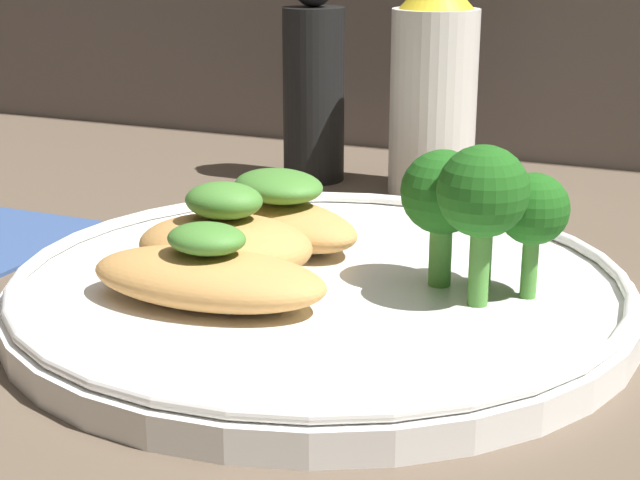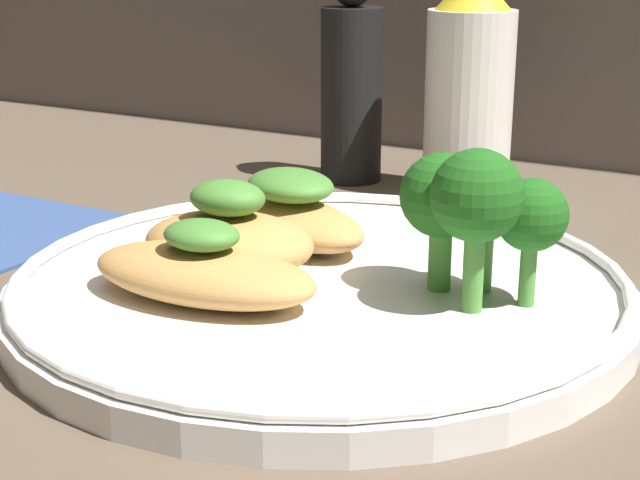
% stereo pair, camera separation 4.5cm
% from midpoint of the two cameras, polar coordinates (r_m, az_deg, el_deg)
% --- Properties ---
extents(ground_plane, '(1.80, 1.80, 0.01)m').
position_cam_midpoint_polar(ground_plane, '(0.47, -2.79, -4.63)').
color(ground_plane, brown).
extents(plate, '(0.29, 0.29, 0.02)m').
position_cam_midpoint_polar(plate, '(0.46, -2.82, -2.91)').
color(plate, white).
rests_on(plate, ground_plane).
extents(grilled_meat_front, '(0.11, 0.06, 0.04)m').
position_cam_midpoint_polar(grilled_meat_front, '(0.43, -9.53, -2.06)').
color(grilled_meat_front, tan).
rests_on(grilled_meat_front, plate).
extents(grilled_meat_middle, '(0.09, 0.07, 0.04)m').
position_cam_midpoint_polar(grilled_meat_middle, '(0.47, -8.31, -0.09)').
color(grilled_meat_middle, tan).
rests_on(grilled_meat_middle, plate).
extents(grilled_meat_back, '(0.11, 0.08, 0.04)m').
position_cam_midpoint_polar(grilled_meat_back, '(0.51, -4.96, 1.46)').
color(grilled_meat_back, tan).
rests_on(grilled_meat_back, plate).
extents(broccoli_bunch, '(0.08, 0.06, 0.07)m').
position_cam_midpoint_polar(broccoli_bunch, '(0.43, 6.23, 2.29)').
color(broccoli_bunch, '#4C8E38').
rests_on(broccoli_bunch, plate).
extents(sauce_bottle, '(0.06, 0.06, 0.15)m').
position_cam_midpoint_polar(sauce_bottle, '(0.66, 4.66, 8.83)').
color(sauce_bottle, white).
rests_on(sauce_bottle, ground_plane).
extents(pepper_grinder, '(0.04, 0.04, 0.15)m').
position_cam_midpoint_polar(pepper_grinder, '(0.69, -2.27, 8.93)').
color(pepper_grinder, black).
rests_on(pepper_grinder, ground_plane).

